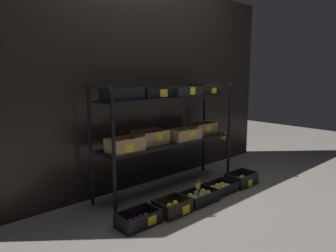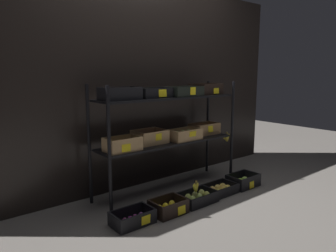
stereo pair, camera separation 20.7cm
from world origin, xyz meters
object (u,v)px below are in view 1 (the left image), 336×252
Objects in this scene: crate_ground_pear at (199,197)px; display_rack at (169,119)px; crate_ground_lemon at (172,208)px; banana_bunch_loose at (198,187)px; crate_ground_apple_gold at (220,188)px; crate_ground_apple_green at (241,180)px; crate_ground_plum at (138,220)px.

display_rack is at bearing 89.16° from crate_ground_pear.
banana_bunch_loose is at bearing 1.57° from crate_ground_lemon.
crate_ground_lemon reaches higher than crate_ground_apple_gold.
crate_ground_plum is at bearing 179.42° from crate_ground_apple_green.
display_rack reaches higher than crate_ground_apple_green.
crate_ground_apple_gold is (0.35, -0.42, -0.74)m from display_rack.
banana_bunch_loose reaches higher than crate_ground_pear.
crate_ground_lemon is at bearing -178.43° from banana_bunch_loose.
crate_ground_lemon is at bearing -177.48° from crate_ground_apple_gold.
crate_ground_apple_green is at bearing -31.58° from display_rack.
crate_ground_lemon is 2.58× the size of banana_bunch_loose.
crate_ground_pear is 0.11m from banana_bunch_loose.
banana_bunch_loose is at bearing -176.60° from crate_ground_apple_gold.
crate_ground_plum is at bearing -150.39° from display_rack.
display_rack is at bearing 148.42° from crate_ground_apple_green.
crate_ground_apple_green is at bearing 0.49° from crate_ground_pear.
crate_ground_lemon is 0.88× the size of crate_ground_apple_gold.
display_rack reaches higher than crate_ground_apple_gold.
crate_ground_apple_green is at bearing 0.30° from banana_bunch_loose.
crate_ground_apple_gold is (0.74, 0.03, -0.01)m from crate_ground_lemon.
crate_ground_lemon is 0.37m from banana_bunch_loose.
crate_ground_apple_green is (0.72, 0.01, 0.00)m from crate_ground_pear.
display_rack reaches higher than banana_bunch_loose.
crate_ground_plum is at bearing 178.51° from banana_bunch_loose.
display_rack is at bearing 29.61° from crate_ground_plum.
display_rack is 4.96× the size of crate_ground_apple_gold.
crate_ground_lemon reaches higher than crate_ground_pear.
crate_ground_apple_green is at bearing -2.98° from crate_ground_apple_gold.
banana_bunch_loose is (-0.03, -0.44, -0.62)m from display_rack.
crate_ground_plum reaches higher than crate_ground_pear.
display_rack is 5.04× the size of crate_ground_apple_green.
banana_bunch_loose is (0.35, 0.01, 0.11)m from crate_ground_lemon.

